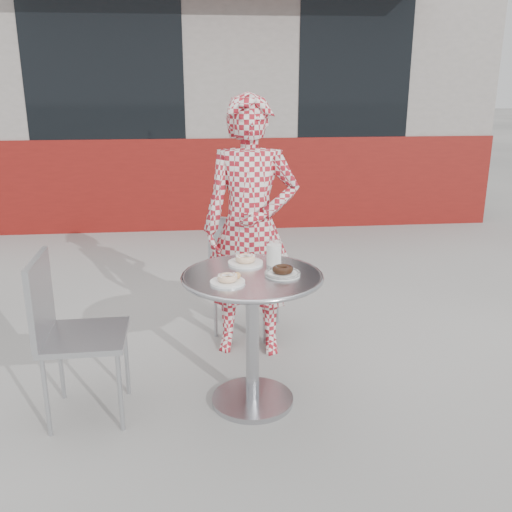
{
  "coord_description": "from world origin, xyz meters",
  "views": [
    {
      "loc": [
        -0.3,
        -2.57,
        1.6
      ],
      "look_at": [
        -0.02,
        0.09,
        0.77
      ],
      "focal_mm": 40.0,
      "sensor_mm": 36.0,
      "label": 1
    }
  ],
  "objects": [
    {
      "name": "chair_far",
      "position": [
        0.0,
        0.9,
        0.25
      ],
      "size": [
        0.5,
        0.5,
        0.8
      ],
      "rotation": [
        0.0,
        0.0,
        2.74
      ],
      "color": "#ACAFB4",
      "rests_on": "ground"
    },
    {
      "name": "plate_near",
      "position": [
        -0.17,
        -0.1,
        0.72
      ],
      "size": [
        0.16,
        0.16,
        0.04
      ],
      "rotation": [
        0.0,
        0.0,
        0.14
      ],
      "color": "white",
      "rests_on": "bistro_table"
    },
    {
      "name": "seated_person",
      "position": [
        0.0,
        0.64,
        0.77
      ],
      "size": [
        0.61,
        0.46,
        1.53
      ],
      "primitive_type": "imported",
      "rotation": [
        0.0,
        0.0,
        -0.17
      ],
      "color": "maroon",
      "rests_on": "ground"
    },
    {
      "name": "bistro_table",
      "position": [
        -0.05,
        0.01,
        0.53
      ],
      "size": [
        0.69,
        0.69,
        0.7
      ],
      "rotation": [
        0.0,
        0.0,
        0.07
      ],
      "color": "silver",
      "rests_on": "ground"
    },
    {
      "name": "storefront",
      "position": [
        -0.0,
        5.56,
        1.49
      ],
      "size": [
        6.02,
        4.55,
        3.0
      ],
      "color": "gray",
      "rests_on": "ground"
    },
    {
      "name": "plate_far",
      "position": [
        -0.07,
        0.18,
        0.72
      ],
      "size": [
        0.18,
        0.18,
        0.05
      ],
      "rotation": [
        0.0,
        0.0,
        0.11
      ],
      "color": "white",
      "rests_on": "bistro_table"
    },
    {
      "name": "milk_cup",
      "position": [
        0.08,
        0.15,
        0.76
      ],
      "size": [
        0.08,
        0.08,
        0.13
      ],
      "rotation": [
        0.0,
        0.0,
        0.17
      ],
      "color": "white",
      "rests_on": "bistro_table"
    },
    {
      "name": "ground",
      "position": [
        0.0,
        0.0,
        0.0
      ],
      "size": [
        60.0,
        60.0,
        0.0
      ],
      "primitive_type": "plane",
      "color": "#A5A29D",
      "rests_on": "ground"
    },
    {
      "name": "chair_left",
      "position": [
        -0.87,
        -0.01,
        0.25
      ],
      "size": [
        0.4,
        0.4,
        0.82
      ],
      "rotation": [
        0.0,
        0.0,
        1.59
      ],
      "color": "#ACAFB4",
      "rests_on": "ground"
    },
    {
      "name": "plate_checker",
      "position": [
        0.1,
        -0.01,
        0.71
      ],
      "size": [
        0.17,
        0.17,
        0.05
      ],
      "rotation": [
        0.0,
        0.0,
        -0.09
      ],
      "color": "white",
      "rests_on": "bistro_table"
    }
  ]
}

